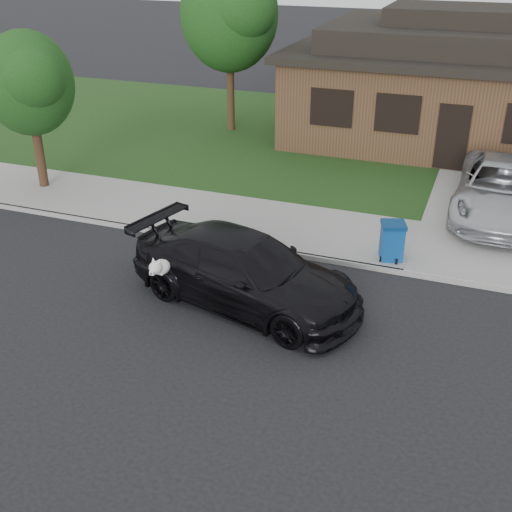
% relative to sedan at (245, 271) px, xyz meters
% --- Properties ---
extents(ground, '(120.00, 120.00, 0.00)m').
position_rel_sedan_xyz_m(ground, '(-0.78, -1.07, -0.75)').
color(ground, black).
rests_on(ground, ground).
extents(sidewalk, '(60.00, 3.00, 0.12)m').
position_rel_sedan_xyz_m(sidewalk, '(-0.78, 3.93, -0.69)').
color(sidewalk, gray).
rests_on(sidewalk, ground).
extents(curb, '(60.00, 0.12, 0.12)m').
position_rel_sedan_xyz_m(curb, '(-0.78, 2.43, -0.69)').
color(curb, gray).
rests_on(curb, ground).
extents(lawn, '(60.00, 13.00, 0.13)m').
position_rel_sedan_xyz_m(lawn, '(-0.78, 11.93, -0.69)').
color(lawn, '#193814').
rests_on(lawn, ground).
extents(driveway, '(4.50, 13.00, 0.14)m').
position_rel_sedan_xyz_m(driveway, '(5.22, 8.93, -0.68)').
color(driveway, gray).
rests_on(driveway, ground).
extents(sedan, '(5.54, 3.29, 1.50)m').
position_rel_sedan_xyz_m(sedan, '(0.00, 0.00, 0.00)').
color(sedan, black).
rests_on(sedan, ground).
extents(minivan, '(2.58, 5.39, 1.48)m').
position_rel_sedan_xyz_m(minivan, '(4.92, 6.59, 0.13)').
color(minivan, '#B7BABF').
rests_on(minivan, driveway).
extents(recycling_bin, '(0.70, 0.70, 0.92)m').
position_rel_sedan_xyz_m(recycling_bin, '(2.58, 2.93, -0.17)').
color(recycling_bin, navy).
rests_on(recycling_bin, sidewalk).
extents(house, '(12.60, 8.60, 4.65)m').
position_rel_sedan_xyz_m(house, '(3.22, 13.93, 1.38)').
color(house, '#422B1C').
rests_on(house, ground).
extents(tree_0, '(3.78, 3.60, 6.34)m').
position_rel_sedan_xyz_m(tree_0, '(-5.11, 11.81, 3.73)').
color(tree_0, '#332114').
rests_on(tree_0, ground).
extents(tree_2, '(2.73, 2.60, 4.59)m').
position_rel_sedan_xyz_m(tree_2, '(-8.16, 4.04, 2.51)').
color(tree_2, '#332114').
rests_on(tree_2, ground).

